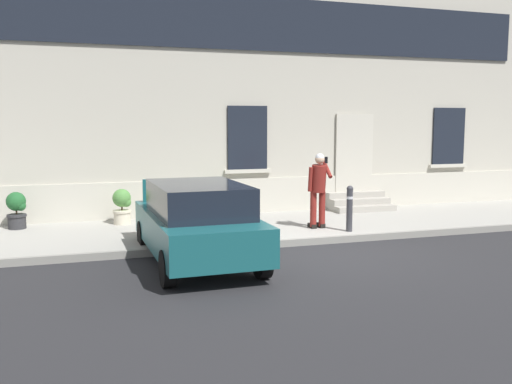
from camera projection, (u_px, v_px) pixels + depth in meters
The scene contains 12 objects.
ground_plane at pixel (316, 255), 11.03m from camera, with size 80.00×80.00×0.00m, color #232326.
sidewalk at pixel (269, 227), 13.67m from camera, with size 24.00×3.60×0.15m, color #99968E.
curb_edge at pixel (298, 242), 11.91m from camera, with size 24.00×0.12×0.15m, color gray.
building_facade at pixel (240, 82), 15.58m from camera, with size 24.00×1.52×7.50m.
entrance_stoop at pixel (359, 203), 15.96m from camera, with size 1.77×0.96×0.48m.
hatchback_car_teal at pixel (197, 221), 10.35m from camera, with size 1.84×4.09×1.50m.
bollard_near_person at pixel (350, 207), 12.65m from camera, with size 0.15×0.15×1.04m.
bollard_far_left at pixel (167, 216), 11.39m from camera, with size 0.15×0.15×1.04m.
person_on_phone at pixel (318, 186), 12.97m from camera, with size 0.51×0.48×1.75m.
planter_charcoal at pixel (17, 209), 12.98m from camera, with size 0.44×0.44×0.86m.
planter_cream at pixel (122, 206), 13.58m from camera, with size 0.44×0.44×0.86m.
planter_olive at pixel (215, 200), 14.59m from camera, with size 0.44×0.44×0.86m.
Camera 1 is at (-4.47, -9.90, 2.58)m, focal length 39.40 mm.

